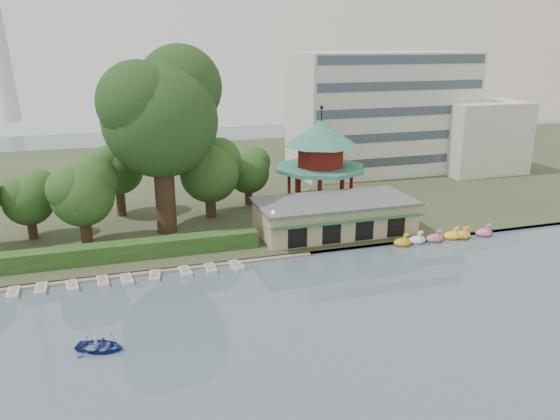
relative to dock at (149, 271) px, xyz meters
name	(u,v)px	position (x,y,z in m)	size (l,w,h in m)	color
ground_plane	(324,339)	(12.00, -17.20, -0.12)	(220.00, 220.00, 0.00)	slate
shore	(207,180)	(12.00, 34.80, 0.08)	(220.00, 70.00, 0.40)	#424930
embankment	(264,257)	(12.00, 0.10, 0.03)	(220.00, 0.60, 0.30)	gray
dock	(149,271)	(0.00, 0.00, 0.00)	(34.00, 1.60, 0.24)	gray
boathouse	(335,216)	(22.00, 4.77, 2.25)	(18.60, 9.39, 3.90)	tan
pavilion	(321,156)	(24.00, 14.80, 7.36)	(12.40, 12.40, 13.50)	tan
office_building	(397,117)	(44.67, 31.80, 9.61)	(38.00, 18.00, 20.00)	silver
hedge	(116,252)	(-3.00, 3.30, 1.18)	(30.00, 2.00, 1.80)	#2F5721
lamp_post	(273,222)	(13.50, 1.80, 3.22)	(0.36, 0.36, 4.28)	black
big_tree	(161,110)	(3.18, 11.01, 14.62)	(14.31, 13.33, 21.54)	#3A281C
small_trees	(125,179)	(-1.28, 13.88, 6.24)	(39.56, 16.79, 10.13)	#3A281C
swan_boats	(443,237)	(33.29, -0.73, 0.28)	(13.01, 2.02, 1.92)	gold
moored_rowboats	(116,280)	(-3.21, -1.41, 0.06)	(24.82, 2.66, 0.36)	silver
rowboat_with_passengers	(100,344)	(-4.56, -13.65, 0.40)	(6.06, 5.27, 2.01)	#1D2F98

